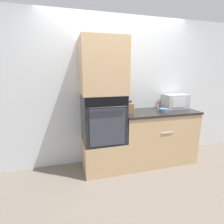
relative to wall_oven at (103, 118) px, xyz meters
name	(u,v)px	position (x,y,z in m)	size (l,w,h in m)	color
ground_plane	(128,174)	(0.33, -0.30, -0.87)	(12.00, 12.00, 0.00)	#6B6056
wall_back	(117,91)	(0.33, 0.33, 0.38)	(8.00, 0.05, 2.50)	silver
oven_cabinet_base	(103,154)	(0.00, 0.00, -0.63)	(0.66, 0.60, 0.49)	tan
wall_oven	(103,118)	(0.00, 0.00, 0.00)	(0.64, 0.64, 0.75)	black
oven_cabinet_upper	(102,67)	(0.00, 0.00, 0.78)	(0.66, 0.60, 0.82)	tan
counter_unit	(157,136)	(0.98, 0.00, -0.41)	(1.32, 0.63, 0.93)	tan
microwave	(175,101)	(1.40, 0.13, 0.18)	(0.42, 0.30, 0.25)	#B2B5BA
knife_block	(129,108)	(0.44, -0.01, 0.14)	(0.10, 0.15, 0.21)	olive
bowl	(164,110)	(1.02, -0.10, 0.09)	(0.15, 0.15, 0.06)	#517599
condiment_jar_near	(121,107)	(0.38, 0.23, 0.11)	(0.04, 0.04, 0.12)	silver
condiment_jar_mid	(157,106)	(1.08, 0.21, 0.10)	(0.05, 0.05, 0.10)	silver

